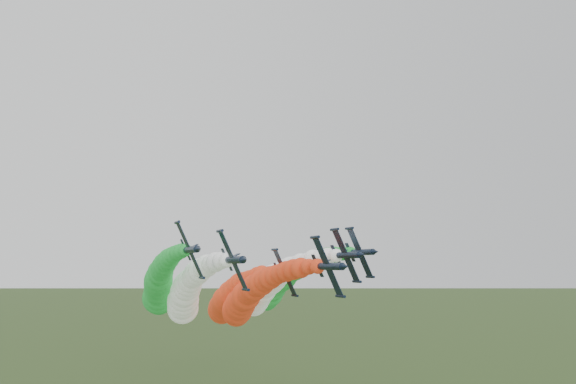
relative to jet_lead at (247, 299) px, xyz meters
name	(u,v)px	position (x,y,z in m)	size (l,w,h in m)	color
jet_lead	(247,299)	(0.00, 0.00, 0.00)	(15.78, 88.14, 23.32)	black
jet_inner_left	(186,295)	(-14.57, 6.82, 1.08)	(16.18, 88.55, 23.73)	black
jet_inner_right	(265,289)	(8.78, 9.54, 2.15)	(15.98, 88.35, 23.52)	black
jet_outer_left	(160,287)	(-20.04, 15.79, 2.82)	(15.87, 88.24, 23.41)	black
jet_outer_right	(279,285)	(15.21, 14.82, 2.94)	(15.62, 87.99, 23.17)	black
jet_trail	(229,299)	(4.04, 29.45, -1.80)	(16.45, 88.82, 23.99)	black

